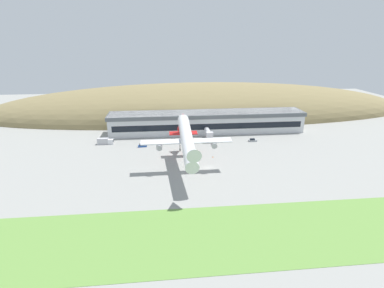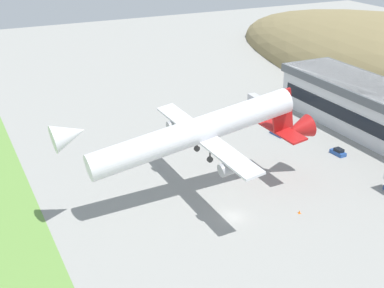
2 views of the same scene
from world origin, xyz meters
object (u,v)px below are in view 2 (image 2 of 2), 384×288
at_px(service_car_3, 278,132).
at_px(traffic_cone_0, 299,212).
at_px(cargo_airplane, 199,132).
at_px(fuel_truck, 258,103).
at_px(service_car_0, 338,152).

distance_m(service_car_3, traffic_cone_0, 36.76).
xyz_separation_m(service_car_3, traffic_cone_0, (32.43, -17.31, -0.38)).
bearing_deg(cargo_airplane, traffic_cone_0, 46.86).
xyz_separation_m(fuel_truck, traffic_cone_0, (51.37, -23.41, -1.20)).
xyz_separation_m(cargo_airplane, fuel_truck, (-38.39, 37.27, -11.96)).
relative_size(cargo_airplane, fuel_truck, 6.34).
height_order(service_car_3, fuel_truck, fuel_truck).
distance_m(service_car_0, traffic_cone_0, 28.57).
bearing_deg(service_car_3, cargo_airplane, -58.04).
distance_m(cargo_airplane, traffic_cone_0, 23.10).
height_order(service_car_0, service_car_3, service_car_3).
relative_size(service_car_3, traffic_cone_0, 7.57).
distance_m(service_car_0, fuel_truck, 34.39).
distance_m(cargo_airplane, service_car_0, 39.19).
bearing_deg(fuel_truck, service_car_3, -17.85).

